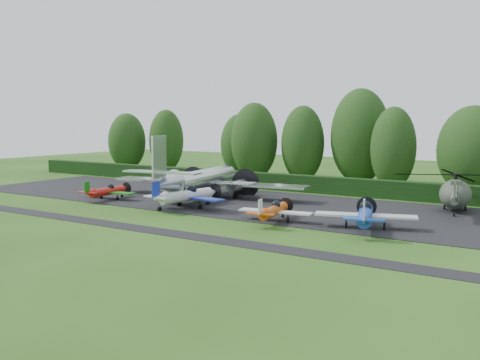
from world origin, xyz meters
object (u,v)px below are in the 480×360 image
Objects in this scene: light_plane_orange at (274,211)px; light_plane_blue at (365,214)px; light_plane_white at (187,196)px; helicopter at (455,191)px; transport_plane at (201,180)px; light_plane_red at (108,191)px.

light_plane_orange is 7.68m from light_plane_blue.
light_plane_white is 25.57m from helicopter.
light_plane_white is at bearing -142.00° from helicopter.
transport_plane is 2.78× the size of light_plane_white.
light_plane_blue is (18.28, -0.65, -0.00)m from light_plane_white.
light_plane_red is 28.88m from light_plane_blue.
light_plane_red is 21.33m from light_plane_orange.
transport_plane reaches higher than helicopter.
light_plane_orange is (21.28, -1.42, 0.04)m from light_plane_red.
helicopter reaches higher than light_plane_white.
light_plane_red is 0.78× the size of light_plane_blue.
light_plane_blue is at bearing -10.82° from light_plane_white.
light_plane_blue is (7.60, 1.11, 0.25)m from light_plane_orange.
light_plane_red is 0.96× the size of light_plane_orange.
helicopter is (25.10, 6.33, -0.13)m from transport_plane.
transport_plane is at bearing 105.26° from light_plane_white.
light_plane_blue reaches higher than light_plane_orange.
transport_plane is at bearing 40.97° from light_plane_red.
transport_plane reaches higher than light_plane_white.
helicopter is (22.54, 12.04, 0.67)m from light_plane_white.
transport_plane is 2.78× the size of light_plane_blue.
light_plane_orange is at bearing -20.78° from transport_plane.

